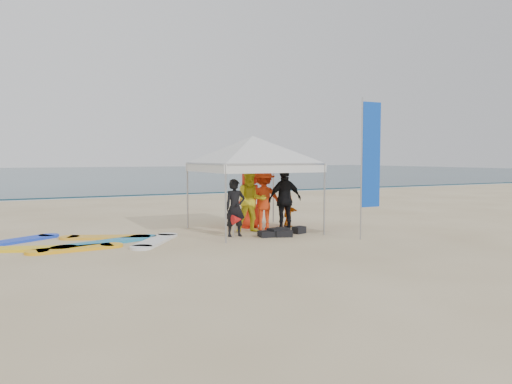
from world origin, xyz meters
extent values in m
plane|color=beige|center=(0.00, 0.00, 0.00)|extent=(120.00, 120.00, 0.00)
cube|color=#0C2633|center=(0.00, 60.00, 0.04)|extent=(160.00, 84.00, 0.08)
cube|color=silver|center=(0.00, 18.20, 0.00)|extent=(160.00, 1.20, 0.01)
imported|color=black|center=(-0.58, 2.29, 0.80)|extent=(0.61, 0.42, 1.60)
imported|color=yellow|center=(0.16, 2.77, 0.94)|extent=(1.04, 0.89, 1.88)
imported|color=#FA4216|center=(0.73, 3.08, 0.93)|extent=(1.36, 1.03, 1.86)
imported|color=black|center=(1.17, 2.54, 0.95)|extent=(1.12, 0.49, 1.89)
imported|color=red|center=(0.53, 3.61, 0.93)|extent=(1.04, 0.82, 1.86)
imported|color=orange|center=(1.81, 3.44, 0.50)|extent=(0.47, 0.97, 1.00)
cylinder|color=#A5A5A8|center=(-1.24, 4.43, 1.01)|extent=(0.05, 0.05, 2.03)
cylinder|color=#A5A5A8|center=(1.80, 4.43, 1.01)|extent=(0.05, 0.05, 2.03)
cylinder|color=#A5A5A8|center=(-1.24, 1.39, 1.01)|extent=(0.05, 0.05, 2.03)
cylinder|color=#A5A5A8|center=(1.80, 1.39, 1.01)|extent=(0.05, 0.05, 2.03)
cube|color=silver|center=(0.28, 1.39, 1.91)|extent=(3.14, 0.02, 0.24)
cube|color=silver|center=(0.28, 4.43, 1.91)|extent=(3.14, 0.02, 0.24)
cube|color=silver|center=(-1.24, 2.91, 1.91)|extent=(0.02, 3.14, 0.24)
cube|color=silver|center=(1.80, 2.91, 1.91)|extent=(0.02, 3.14, 0.24)
pyramid|color=silver|center=(0.28, 2.91, 2.84)|extent=(4.30, 4.30, 0.81)
cylinder|color=#A5A5A8|center=(2.23, 0.29, 1.90)|extent=(0.04, 0.04, 3.79)
cube|color=#0B43BF|center=(2.55, 0.29, 2.28)|extent=(0.60, 0.03, 2.82)
cylinder|color=#A5A5A8|center=(-0.73, 2.06, 0.30)|extent=(0.02, 0.02, 0.60)
cone|color=red|center=(-0.61, 2.06, 0.50)|extent=(0.28, 0.28, 0.28)
cube|color=black|center=(0.55, 1.83, 0.11)|extent=(0.60, 0.43, 0.22)
cube|color=black|center=(0.60, 1.61, 0.09)|extent=(0.53, 0.43, 0.18)
cube|color=black|center=(0.21, 1.80, 0.08)|extent=(0.55, 0.47, 0.16)
cube|color=black|center=(1.31, 1.95, 0.10)|extent=(0.42, 0.35, 0.20)
cube|color=#FFB015|center=(-4.84, 2.07, 0.04)|extent=(1.75, 0.67, 0.07)
cube|color=white|center=(-2.84, 2.31, 0.04)|extent=(1.57, 1.90, 0.07)
cube|color=gold|center=(-3.91, 3.50, 0.04)|extent=(1.97, 1.27, 0.07)
cube|color=blue|center=(-6.27, 3.82, 0.04)|extent=(2.29, 1.71, 0.07)
cube|color=teal|center=(-3.97, 2.68, 0.04)|extent=(2.33, 1.25, 0.07)
cube|color=yellow|center=(-6.05, 2.61, 0.04)|extent=(2.05, 1.21, 0.07)
camera|label=1|loc=(-6.23, -10.36, 2.21)|focal=35.00mm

